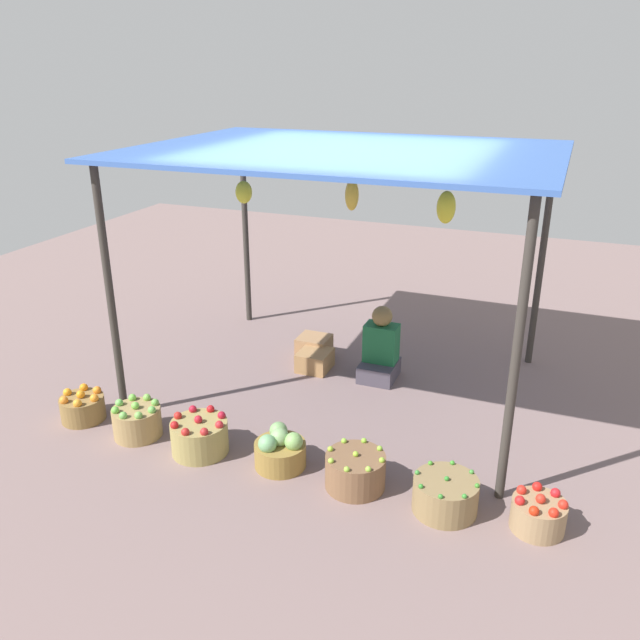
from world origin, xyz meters
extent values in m
plane|color=#7B6462|center=(0.00, 0.00, 0.00)|extent=(14.00, 14.00, 0.00)
cylinder|color=#38332D|center=(-1.72, -1.27, 1.16)|extent=(0.07, 0.07, 2.31)
cylinder|color=#38332D|center=(1.72, -1.27, 1.16)|extent=(0.07, 0.07, 2.31)
cylinder|color=#38332D|center=(-1.72, 1.27, 1.16)|extent=(0.07, 0.07, 2.31)
cylinder|color=#38332D|center=(1.72, 1.27, 1.16)|extent=(0.07, 0.07, 2.31)
cube|color=#3C63B2|center=(0.00, 0.00, 2.33)|extent=(3.73, 2.84, 0.04)
ellipsoid|color=yellow|center=(-1.01, -0.04, 1.90)|extent=(0.16, 0.16, 0.22)
ellipsoid|color=yellow|center=(0.00, 0.19, 1.90)|extent=(0.13, 0.13, 0.29)
ellipsoid|color=yellow|center=(0.93, -0.02, 1.90)|extent=(0.16, 0.16, 0.28)
cube|color=#46404B|center=(0.30, 0.29, 0.09)|extent=(0.36, 0.44, 0.18)
cube|color=#1D6539|center=(0.30, 0.34, 0.38)|extent=(0.34, 0.22, 0.40)
sphere|color=olive|center=(0.30, 0.34, 0.67)|extent=(0.21, 0.21, 0.21)
cylinder|color=olive|center=(-2.00, -1.50, 0.11)|extent=(0.40, 0.40, 0.22)
sphere|color=orange|center=(-2.00, -1.50, 0.25)|extent=(0.08, 0.08, 0.08)
sphere|color=orange|center=(-1.85, -1.50, 0.25)|extent=(0.08, 0.08, 0.08)
sphere|color=orange|center=(-1.92, -1.37, 0.25)|extent=(0.08, 0.08, 0.08)
sphere|color=orange|center=(-2.07, -1.37, 0.25)|extent=(0.08, 0.08, 0.08)
sphere|color=orange|center=(-2.15, -1.50, 0.25)|extent=(0.08, 0.08, 0.08)
sphere|color=orange|center=(-2.07, -1.63, 0.25)|extent=(0.08, 0.08, 0.08)
sphere|color=orange|center=(-1.92, -1.63, 0.25)|extent=(0.08, 0.08, 0.08)
cylinder|color=#9A7E4D|center=(-1.36, -1.55, 0.13)|extent=(0.42, 0.42, 0.27)
sphere|color=#6DBA45|center=(-1.36, -1.55, 0.29)|extent=(0.07, 0.07, 0.07)
sphere|color=#69B74E|center=(-1.19, -1.55, 0.29)|extent=(0.07, 0.07, 0.07)
sphere|color=#69AC47|center=(-1.24, -1.43, 0.29)|extent=(0.07, 0.07, 0.07)
sphere|color=#71B144|center=(-1.36, -1.38, 0.29)|extent=(0.07, 0.07, 0.07)
sphere|color=#6CBC42|center=(-1.48, -1.43, 0.29)|extent=(0.07, 0.07, 0.07)
sphere|color=#69BB51|center=(-1.53, -1.55, 0.29)|extent=(0.07, 0.07, 0.07)
sphere|color=#65B43F|center=(-1.48, -1.67, 0.29)|extent=(0.07, 0.07, 0.07)
sphere|color=#6CB44E|center=(-1.36, -1.72, 0.29)|extent=(0.07, 0.07, 0.07)
sphere|color=#71B24D|center=(-1.24, -1.67, 0.29)|extent=(0.07, 0.07, 0.07)
cylinder|color=#98884C|center=(-0.72, -1.57, 0.14)|extent=(0.48, 0.48, 0.28)
sphere|color=red|center=(-0.72, -1.57, 0.31)|extent=(0.07, 0.07, 0.07)
sphere|color=red|center=(-0.52, -1.57, 0.30)|extent=(0.07, 0.07, 0.07)
sphere|color=#B1172A|center=(-0.58, -1.43, 0.30)|extent=(0.07, 0.07, 0.07)
sphere|color=red|center=(-0.72, -1.37, 0.30)|extent=(0.07, 0.07, 0.07)
sphere|color=#B2192B|center=(-0.86, -1.43, 0.30)|extent=(0.07, 0.07, 0.07)
sphere|color=red|center=(-0.91, -1.57, 0.30)|extent=(0.07, 0.07, 0.07)
sphere|color=#B21919|center=(-0.86, -1.71, 0.30)|extent=(0.07, 0.07, 0.07)
sphere|color=red|center=(-0.72, -1.77, 0.30)|extent=(0.07, 0.07, 0.07)
sphere|color=#B22525|center=(-0.58, -1.71, 0.30)|extent=(0.07, 0.07, 0.07)
cylinder|color=olive|center=(0.00, -1.51, 0.10)|extent=(0.42, 0.42, 0.21)
sphere|color=#81AC6A|center=(0.00, -1.51, 0.27)|extent=(0.15, 0.15, 0.15)
sphere|color=#7DAD5B|center=(0.12, -1.51, 0.25)|extent=(0.15, 0.15, 0.15)
sphere|color=#76A25F|center=(-0.06, -1.41, 0.25)|extent=(0.15, 0.15, 0.15)
sphere|color=#70AA6F|center=(-0.06, -1.61, 0.25)|extent=(0.15, 0.15, 0.15)
cylinder|color=brown|center=(0.66, -1.55, 0.14)|extent=(0.47, 0.47, 0.27)
sphere|color=#90C031|center=(0.66, -1.55, 0.29)|extent=(0.04, 0.04, 0.04)
sphere|color=#8FBE33|center=(0.86, -1.55, 0.29)|extent=(0.04, 0.04, 0.04)
sphere|color=#88C237|center=(0.80, -1.40, 0.29)|extent=(0.04, 0.04, 0.04)
sphere|color=#85BE33|center=(0.66, -1.34, 0.29)|extent=(0.04, 0.04, 0.04)
sphere|color=#89C237|center=(0.51, -1.40, 0.29)|extent=(0.04, 0.04, 0.04)
sphere|color=#91BC31|center=(0.45, -1.55, 0.29)|extent=(0.04, 0.04, 0.04)
sphere|color=#95C33C|center=(0.51, -1.69, 0.29)|extent=(0.04, 0.04, 0.04)
sphere|color=#8CBD3A|center=(0.66, -1.76, 0.29)|extent=(0.04, 0.04, 0.04)
sphere|color=#95CB40|center=(0.80, -1.69, 0.29)|extent=(0.04, 0.04, 0.04)
cylinder|color=olive|center=(1.36, -1.58, 0.13)|extent=(0.48, 0.48, 0.26)
sphere|color=#2F832B|center=(1.36, -1.58, 0.27)|extent=(0.04, 0.04, 0.04)
sphere|color=#3B8229|center=(1.58, -1.58, 0.27)|extent=(0.04, 0.04, 0.04)
sphere|color=#3E8A35|center=(1.51, -1.43, 0.27)|extent=(0.04, 0.04, 0.04)
sphere|color=#3B902B|center=(1.36, -1.36, 0.27)|extent=(0.04, 0.04, 0.04)
sphere|color=#3E8B27|center=(1.21, -1.43, 0.27)|extent=(0.04, 0.04, 0.04)
sphere|color=#378331|center=(1.14, -1.58, 0.27)|extent=(0.04, 0.04, 0.04)
sphere|color=#318229|center=(1.21, -1.73, 0.27)|extent=(0.04, 0.04, 0.04)
sphere|color=#35802B|center=(1.36, -1.80, 0.27)|extent=(0.04, 0.04, 0.04)
sphere|color=#36852E|center=(1.51, -1.73, 0.27)|extent=(0.04, 0.04, 0.04)
cylinder|color=#997B55|center=(2.01, -1.55, 0.11)|extent=(0.38, 0.38, 0.22)
sphere|color=red|center=(2.01, -1.55, 0.25)|extent=(0.07, 0.07, 0.07)
sphere|color=red|center=(2.16, -1.55, 0.24)|extent=(0.07, 0.07, 0.07)
sphere|color=red|center=(2.10, -1.43, 0.24)|extent=(0.07, 0.07, 0.07)
sphere|color=red|center=(1.98, -1.40, 0.24)|extent=(0.07, 0.07, 0.07)
sphere|color=red|center=(1.87, -1.48, 0.24)|extent=(0.07, 0.07, 0.07)
sphere|color=red|center=(1.87, -1.61, 0.24)|extent=(0.07, 0.07, 0.07)
sphere|color=red|center=(1.98, -1.69, 0.24)|extent=(0.07, 0.07, 0.07)
sphere|color=red|center=(2.10, -1.66, 0.24)|extent=(0.07, 0.07, 0.07)
cube|color=#A0754E|center=(-0.53, 0.54, 0.12)|extent=(0.34, 0.32, 0.24)
cube|color=#A37748|center=(-0.40, 0.25, 0.10)|extent=(0.33, 0.36, 0.20)
camera|label=1|loc=(1.93, -5.55, 3.07)|focal=36.35mm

